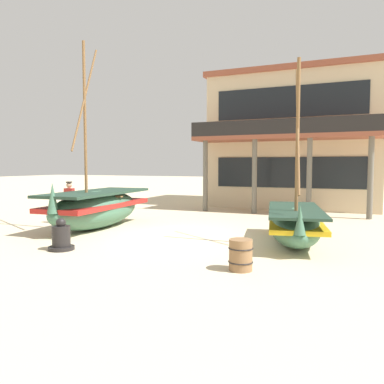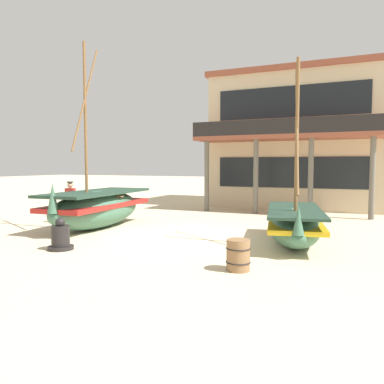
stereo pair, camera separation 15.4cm
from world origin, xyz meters
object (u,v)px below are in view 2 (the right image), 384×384
(fishing_boat_centre_large, at_px, (294,224))
(fisherman_by_hull, at_px, (70,203))
(harbor_building_main, at_px, (300,141))
(fishing_boat_near_left, at_px, (97,207))
(wooden_barrel, at_px, (238,255))
(capstan_winch, at_px, (61,237))

(fishing_boat_centre_large, height_order, fisherman_by_hull, fishing_boat_centre_large)
(harbor_building_main, bearing_deg, fishing_boat_centre_large, -82.31)
(fishing_boat_near_left, distance_m, wooden_barrel, 7.41)
(fishing_boat_centre_large, height_order, harbor_building_main, harbor_building_main)
(fishing_boat_near_left, height_order, harbor_building_main, harbor_building_main)
(fisherman_by_hull, bearing_deg, harbor_building_main, 57.53)
(fisherman_by_hull, distance_m, wooden_barrel, 9.03)
(fishing_boat_near_left, bearing_deg, wooden_barrel, -28.05)
(fisherman_by_hull, bearing_deg, fishing_boat_near_left, -14.10)
(fishing_boat_near_left, xyz_separation_m, harbor_building_main, (5.62, 11.74, 2.96))
(fisherman_by_hull, height_order, harbor_building_main, harbor_building_main)
(capstan_winch, relative_size, wooden_barrel, 1.27)
(fishing_boat_centre_large, distance_m, fisherman_by_hull, 8.81)
(fishing_boat_centre_large, bearing_deg, fisherman_by_hull, 177.67)
(harbor_building_main, bearing_deg, fishing_boat_near_left, -115.56)
(fishing_boat_near_left, height_order, wooden_barrel, fishing_boat_near_left)
(capstan_winch, relative_size, harbor_building_main, 0.10)
(harbor_building_main, bearing_deg, capstan_winch, -105.50)
(fishing_boat_centre_large, height_order, capstan_winch, fishing_boat_centre_large)
(capstan_winch, xyz_separation_m, wooden_barrel, (5.12, -0.06, 0.01))
(fishing_boat_centre_large, bearing_deg, fishing_boat_near_left, -179.65)
(capstan_winch, height_order, wooden_barrel, capstan_winch)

